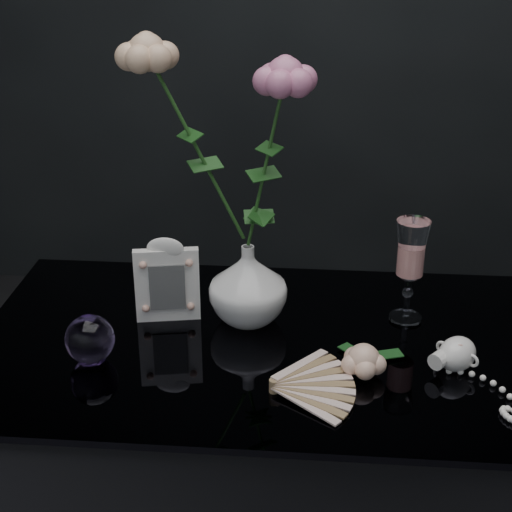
# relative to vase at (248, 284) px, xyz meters

# --- Properties ---
(vase) EXTENTS (0.18, 0.18, 0.14)m
(vase) POSITION_rel_vase_xyz_m (0.00, 0.00, 0.00)
(vase) COLOR white
(vase) RESTS_ON table
(wine_glass) EXTENTS (0.08, 0.08, 0.19)m
(wine_glass) POSITION_rel_vase_xyz_m (0.28, 0.03, 0.02)
(wine_glass) COLOR white
(wine_glass) RESTS_ON table
(picture_frame) EXTENTS (0.13, 0.11, 0.16)m
(picture_frame) POSITION_rel_vase_xyz_m (-0.14, -0.01, 0.01)
(picture_frame) COLOR white
(picture_frame) RESTS_ON table
(paperweight) EXTENTS (0.10, 0.10, 0.08)m
(paperweight) POSITION_rel_vase_xyz_m (-0.24, -0.15, -0.03)
(paperweight) COLOR #9E79C5
(paperweight) RESTS_ON table
(paper_fan) EXTENTS (0.29, 0.25, 0.03)m
(paper_fan) POSITION_rel_vase_xyz_m (0.06, -0.22, -0.06)
(paper_fan) COLOR #F7E4C6
(paper_fan) RESTS_ON table
(loose_rose) EXTENTS (0.15, 0.18, 0.05)m
(loose_rose) POSITION_rel_vase_xyz_m (0.20, -0.16, -0.05)
(loose_rose) COLOR beige
(loose_rose) RESTS_ON table
(pearl_jar) EXTENTS (0.28, 0.28, 0.06)m
(pearl_jar) POSITION_rel_vase_xyz_m (0.35, -0.13, -0.04)
(pearl_jar) COLOR white
(pearl_jar) RESTS_ON table
(roses) EXTENTS (0.29, 0.11, 0.41)m
(roses) POSITION_rel_vase_xyz_m (-0.04, -0.01, 0.27)
(roses) COLOR #E5B68F
(roses) RESTS_ON vase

